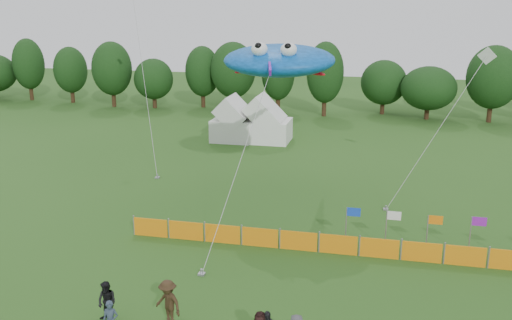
% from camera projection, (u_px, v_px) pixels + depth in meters
% --- Properties ---
extents(treeline, '(104.57, 8.78, 8.36)m').
position_uv_depth(treeline, '(350.00, 78.00, 62.43)').
color(treeline, '#382314').
rests_on(treeline, ground).
extents(tent_left, '(3.69, 3.69, 3.26)m').
position_uv_depth(tent_left, '(234.00, 122.00, 51.68)').
color(tent_left, silver).
rests_on(tent_left, ground).
extents(tent_right, '(4.56, 3.64, 3.22)m').
position_uv_depth(tent_right, '(265.00, 124.00, 51.27)').
color(tent_right, white).
rests_on(tent_right, ground).
extents(barrier_fence, '(19.90, 0.06, 1.00)m').
position_uv_depth(barrier_fence, '(318.00, 243.00, 28.56)').
color(barrier_fence, orange).
rests_on(barrier_fence, ground).
extents(flag_row, '(10.73, 0.38, 2.15)m').
position_uv_depth(flag_row, '(451.00, 229.00, 27.98)').
color(flag_row, gray).
rests_on(flag_row, ground).
extents(spectator_b, '(0.95, 0.82, 1.68)m').
position_uv_depth(spectator_b, '(107.00, 302.00, 22.22)').
color(spectator_b, black).
rests_on(spectator_b, ground).
extents(spectator_c, '(1.40, 1.14, 1.89)m').
position_uv_depth(spectator_c, '(168.00, 303.00, 21.95)').
color(spectator_c, '#322214').
rests_on(spectator_c, ground).
extents(stingray_kite, '(7.04, 18.91, 10.10)m').
position_uv_depth(stingray_kite, '(281.00, 60.00, 33.36)').
color(stingray_kite, blue).
rests_on(stingray_kite, ground).
extents(small_kite_white, '(6.00, 3.36, 9.62)m').
position_uv_depth(small_kite_white, '(454.00, 106.00, 34.01)').
color(small_kite_white, silver).
rests_on(small_kite_white, ground).
extents(small_kite_dark, '(6.50, 10.32, 15.12)m').
position_uv_depth(small_kite_dark, '(140.00, 51.00, 44.65)').
color(small_kite_dark, black).
rests_on(small_kite_dark, ground).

